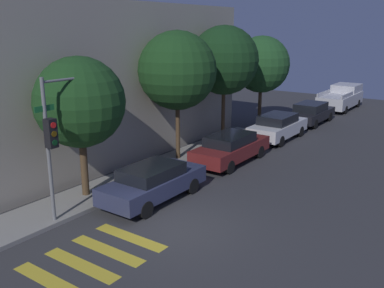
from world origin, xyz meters
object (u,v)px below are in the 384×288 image
object	(u,v)px
tree_behind_truck	(261,64)
tree_far_end	(224,60)
pickup_truck	(341,97)
sedan_middle	(231,148)
sedan_far_end	(278,126)
traffic_light_pole	(58,125)
sedan_tail_of_row	(311,113)
sedan_near_corner	(153,182)
tree_near_corner	(80,103)
tree_midblock	(177,71)

from	to	relation	value
tree_behind_truck	tree_far_end	bearing A→B (deg)	180.00
pickup_truck	tree_behind_truck	distance (m)	10.35
sedan_middle	sedan_far_end	size ratio (longest dim) A/B	1.04
sedan_middle	tree_behind_truck	size ratio (longest dim) A/B	0.82
traffic_light_pole	tree_far_end	bearing A→B (deg)	4.71
sedan_tail_of_row	tree_far_end	distance (m)	8.63
sedan_near_corner	tree_near_corner	world-z (taller)	tree_near_corner
traffic_light_pole	tree_midblock	xyz separation A→B (m)	(7.35, 0.94, 1.02)
sedan_near_corner	tree_midblock	distance (m)	6.06
sedan_near_corner	tree_near_corner	bearing A→B (deg)	120.07
tree_near_corner	tree_midblock	size ratio (longest dim) A/B	0.86
sedan_near_corner	sedan_tail_of_row	world-z (taller)	sedan_tail_of_row
sedan_near_corner	sedan_middle	size ratio (longest dim) A/B	0.94
tree_far_end	tree_near_corner	bearing A→B (deg)	-180.00
sedan_far_end	tree_far_end	bearing A→B (deg)	136.37
sedan_tail_of_row	tree_near_corner	xyz separation A→B (m)	(-17.19, 2.21, 2.87)
sedan_far_end	tree_far_end	world-z (taller)	tree_far_end
sedan_far_end	pickup_truck	bearing A→B (deg)	-0.00
sedan_middle	tree_near_corner	world-z (taller)	tree_near_corner
sedan_far_end	tree_midblock	xyz separation A→B (m)	(-6.39, 2.21, 3.49)
sedan_near_corner	sedan_middle	bearing A→B (deg)	-0.00
sedan_near_corner	traffic_light_pole	bearing A→B (deg)	156.84
traffic_light_pole	tree_far_end	world-z (taller)	tree_far_end
traffic_light_pole	pickup_truck	world-z (taller)	traffic_light_pole
tree_far_end	tree_behind_truck	bearing A→B (deg)	-0.00
sedan_near_corner	tree_far_end	world-z (taller)	tree_far_end
pickup_truck	tree_midblock	bearing A→B (deg)	173.04
sedan_tail_of_row	pickup_truck	distance (m)	6.57
tree_midblock	tree_far_end	size ratio (longest dim) A/B	0.96
tree_behind_truck	sedan_tail_of_row	bearing A→B (deg)	-35.76
tree_behind_truck	pickup_truck	bearing A→B (deg)	-12.90
sedan_tail_of_row	tree_near_corner	size ratio (longest dim) A/B	0.86
pickup_truck	sedan_middle	bearing A→B (deg)	180.00
tree_far_end	tree_behind_truck	distance (m)	4.42
sedan_tail_of_row	tree_behind_truck	size ratio (longest dim) A/B	0.79
sedan_near_corner	pickup_truck	size ratio (longest dim) A/B	0.80
pickup_truck	tree_near_corner	xyz separation A→B (m)	(-23.76, 2.21, 2.71)
traffic_light_pole	tree_midblock	size ratio (longest dim) A/B	0.78
sedan_far_end	tree_near_corner	size ratio (longest dim) A/B	0.85
pickup_truck	tree_far_end	bearing A→B (deg)	171.05
tree_near_corner	pickup_truck	bearing A→B (deg)	-5.31
traffic_light_pole	tree_far_end	size ratio (longest dim) A/B	0.75
sedan_middle	pickup_truck	size ratio (longest dim) A/B	0.85
sedan_far_end	tree_midblock	world-z (taller)	tree_midblock
tree_near_corner	tree_midblock	bearing A→B (deg)	0.00
tree_midblock	traffic_light_pole	bearing A→B (deg)	-172.70
sedan_near_corner	tree_behind_truck	world-z (taller)	tree_behind_truck
tree_near_corner	tree_behind_truck	size ratio (longest dim) A/B	0.92
sedan_near_corner	sedan_far_end	size ratio (longest dim) A/B	0.98
tree_behind_truck	sedan_middle	bearing A→B (deg)	-163.16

